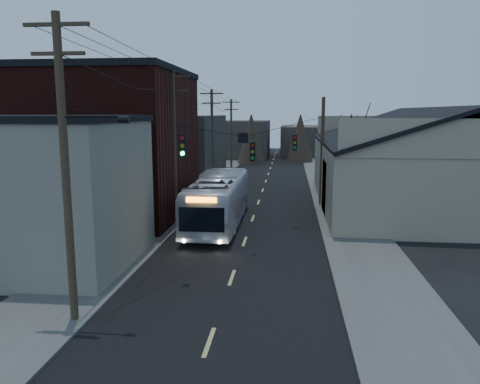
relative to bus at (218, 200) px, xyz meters
name	(u,v)px	position (x,y,z in m)	size (l,w,h in m)	color
ground	(197,377)	(2.10, -17.83, -1.68)	(160.00, 160.00, 0.00)	black
road_surface	(261,194)	(2.10, 12.17, -1.67)	(9.00, 110.00, 0.02)	black
sidewalk_left	(191,192)	(-4.40, 12.17, -1.62)	(4.00, 110.00, 0.12)	#474744
sidewalk_right	(334,195)	(8.60, 12.17, -1.62)	(4.00, 110.00, 0.12)	#474744
building_clapboard	(47,194)	(-6.90, -8.83, 1.82)	(8.00, 8.00, 7.00)	gray
building_brick	(112,146)	(-7.90, 2.17, 3.32)	(10.00, 12.00, 10.00)	black
building_left_far	(174,150)	(-7.40, 18.17, 1.82)	(9.00, 14.00, 7.00)	#302A26
warehouse	(427,174)	(15.10, 7.17, 1.02)	(16.16, 20.60, 7.73)	gray
building_far_left	(238,139)	(-3.90, 47.17, 1.32)	(10.00, 12.00, 6.00)	#302A26
building_far_right	(316,141)	(9.10, 52.17, 0.82)	(12.00, 14.00, 5.00)	#302A26
bare_tree	(349,169)	(8.60, 2.17, 1.92)	(0.40, 0.40, 7.20)	black
utility_lines	(217,143)	(-1.01, 6.31, 3.27)	(11.24, 45.28, 10.50)	#382B1E
bus	(218,200)	(0.00, 0.00, 0.00)	(2.82, 12.07, 3.36)	silver
parked_car	(214,187)	(-2.18, 11.66, -1.05)	(1.33, 3.82, 1.26)	#B1B3B9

